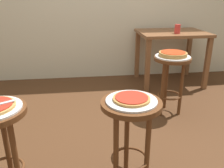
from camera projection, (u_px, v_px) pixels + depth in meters
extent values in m
plane|color=#4C2D19|center=(116.00, 127.00, 2.50)|extent=(6.00, 6.00, 0.00)
cylinder|color=#5B3319|center=(7.00, 146.00, 1.66)|extent=(0.04, 0.04, 0.62)
cylinder|color=#5B3319|center=(16.00, 163.00, 1.50)|extent=(0.04, 0.04, 0.62)
cylinder|color=#5B3319|center=(131.00, 104.00, 1.53)|extent=(0.39, 0.39, 0.03)
cylinder|color=#5B3319|center=(127.00, 137.00, 1.76)|extent=(0.04, 0.04, 0.62)
cylinder|color=#5B3319|center=(116.00, 154.00, 1.58)|extent=(0.04, 0.04, 0.62)
cylinder|color=#5B3319|center=(147.00, 152.00, 1.61)|extent=(0.04, 0.04, 0.62)
torus|color=#5B3319|center=(130.00, 158.00, 1.69)|extent=(0.26, 0.26, 0.02)
cylinder|color=silver|center=(131.00, 101.00, 1.52)|extent=(0.33, 0.33, 0.01)
cylinder|color=#B78442|center=(132.00, 99.00, 1.52)|extent=(0.24, 0.24, 0.01)
cylinder|color=red|center=(132.00, 97.00, 1.52)|extent=(0.21, 0.21, 0.01)
cylinder|color=#5B3319|center=(173.00, 59.00, 2.56)|extent=(0.39, 0.39, 0.03)
cylinder|color=#5B3319|center=(166.00, 83.00, 2.79)|extent=(0.04, 0.04, 0.62)
cylinder|color=#5B3319|center=(162.00, 90.00, 2.61)|extent=(0.04, 0.04, 0.62)
cylinder|color=#5B3319|center=(181.00, 89.00, 2.64)|extent=(0.04, 0.04, 0.62)
torus|color=#5B3319|center=(169.00, 95.00, 2.71)|extent=(0.26, 0.26, 0.02)
cylinder|color=silver|center=(173.00, 57.00, 2.55)|extent=(0.37, 0.37, 0.01)
cylinder|color=#B78442|center=(173.00, 54.00, 2.54)|extent=(0.29, 0.29, 0.04)
cylinder|color=red|center=(173.00, 52.00, 2.54)|extent=(0.26, 0.26, 0.01)
cube|color=brown|center=(172.00, 33.00, 3.44)|extent=(0.95, 0.72, 0.04)
cube|color=brown|center=(148.00, 66.00, 3.25)|extent=(0.06, 0.06, 0.73)
cube|color=brown|center=(207.00, 64.00, 3.35)|extent=(0.06, 0.06, 0.73)
cube|color=brown|center=(137.00, 55.00, 3.82)|extent=(0.06, 0.06, 0.73)
cube|color=brown|center=(188.00, 53.00, 3.92)|extent=(0.06, 0.06, 0.73)
cylinder|color=red|center=(177.00, 29.00, 3.25)|extent=(0.08, 0.08, 0.12)
cylinder|color=white|center=(177.00, 29.00, 3.44)|extent=(0.04, 0.04, 0.07)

